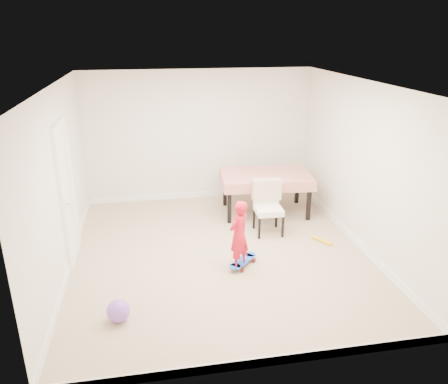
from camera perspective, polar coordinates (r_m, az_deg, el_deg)
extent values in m
plane|color=tan|center=(6.91, -0.53, -8.02)|extent=(5.00, 5.00, 0.00)
cube|color=white|center=(6.11, -0.61, 13.73)|extent=(4.50, 5.00, 0.04)
cube|color=silver|center=(8.76, -3.30, 7.28)|extent=(4.50, 0.04, 2.60)
cube|color=silver|center=(4.16, 5.21, -8.36)|extent=(4.50, 0.04, 2.60)
cube|color=silver|center=(6.43, -20.56, 1.02)|extent=(0.04, 5.00, 2.60)
cube|color=silver|center=(7.10, 17.51, 3.15)|extent=(0.04, 5.00, 2.60)
cube|color=white|center=(6.80, -19.81, -0.33)|extent=(0.11, 0.94, 2.11)
cube|color=white|center=(9.13, -3.15, -0.30)|extent=(4.50, 0.02, 0.12)
cube|color=white|center=(4.88, 4.74, -21.27)|extent=(4.50, 0.02, 0.12)
cube|color=white|center=(6.92, -19.36, -8.70)|extent=(0.02, 5.00, 0.12)
cube|color=white|center=(7.55, 16.58, -5.86)|extent=(0.02, 5.00, 0.12)
imported|color=red|center=(6.27, 1.94, -5.90)|extent=(0.45, 0.44, 1.03)
sphere|color=#8855CD|center=(5.56, -13.66, -14.87)|extent=(0.28, 0.28, 0.28)
cylinder|color=yellow|center=(7.43, 12.60, -6.17)|extent=(0.26, 0.37, 0.06)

